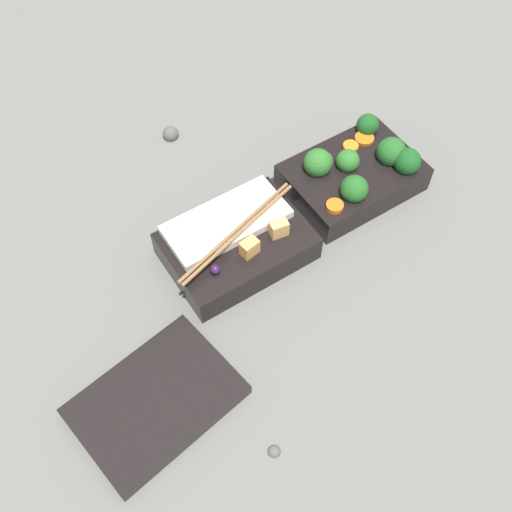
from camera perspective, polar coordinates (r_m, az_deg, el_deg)
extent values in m
plane|color=slate|center=(0.85, 4.04, 3.18)|extent=(3.00, 3.00, 0.00)
cube|color=black|center=(0.88, 9.14, 7.40)|extent=(0.19, 0.13, 0.04)
sphere|color=#2D7028|center=(0.86, 8.73, 8.94)|extent=(0.03, 0.03, 0.03)
sphere|color=#236023|center=(0.88, 12.74, 9.68)|extent=(0.04, 0.04, 0.04)
sphere|color=#236023|center=(0.83, 9.34, 6.32)|extent=(0.04, 0.04, 0.04)
sphere|color=#19511E|center=(0.92, 10.58, 12.15)|extent=(0.03, 0.03, 0.03)
sphere|color=#2D7028|center=(0.85, 5.91, 8.80)|extent=(0.04, 0.04, 0.04)
sphere|color=#19511E|center=(0.88, 14.21, 8.71)|extent=(0.04, 0.04, 0.04)
cylinder|color=orange|center=(0.89, 9.00, 10.24)|extent=(0.02, 0.02, 0.01)
cylinder|color=orange|center=(0.84, 9.15, 6.81)|extent=(0.03, 0.03, 0.01)
cylinder|color=orange|center=(0.81, 7.50, 4.73)|extent=(0.03, 0.03, 0.01)
cylinder|color=orange|center=(0.91, 10.28, 10.96)|extent=(0.04, 0.04, 0.01)
sphere|color=beige|center=(0.86, 6.21, 8.92)|extent=(0.03, 0.03, 0.03)
cube|color=black|center=(0.80, -1.72, 0.82)|extent=(0.19, 0.13, 0.04)
cube|color=white|center=(0.79, -2.83, 3.31)|extent=(0.16, 0.08, 0.01)
cube|color=#EAB266|center=(0.77, 2.18, 2.67)|extent=(0.03, 0.02, 0.02)
cube|color=#F4A356|center=(0.76, -0.62, 0.82)|extent=(0.02, 0.02, 0.02)
sphere|color=#381942|center=(0.75, -3.91, -1.28)|extent=(0.01, 0.01, 0.01)
cylinder|color=olive|center=(0.77, -1.98, 2.47)|extent=(0.20, 0.06, 0.01)
cylinder|color=olive|center=(0.77, -1.59, 2.19)|extent=(0.20, 0.06, 0.01)
cube|color=black|center=(0.72, -9.49, -13.46)|extent=(0.20, 0.16, 0.02)
sphere|color=#595651|center=(0.70, 1.74, -18.03)|extent=(0.01, 0.01, 0.01)
sphere|color=#595651|center=(0.96, -8.13, 11.44)|extent=(0.02, 0.02, 0.02)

